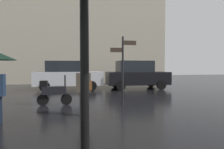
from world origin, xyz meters
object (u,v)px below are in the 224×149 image
parked_scooter (53,92)px  parked_car_right (136,75)px  parked_car_left (68,75)px  street_signpost (123,63)px  pedestrian_with_bag (84,88)px

parked_scooter → parked_car_right: size_ratio=0.32×
parked_car_left → street_signpost: 6.19m
parked_car_right → street_signpost: bearing=-123.7°
pedestrian_with_bag → parked_scooter: bearing=-152.5°
parked_car_left → parked_car_right: (4.74, -0.29, 0.00)m
parked_scooter → parked_car_left: parked_car_left is taller
pedestrian_with_bag → street_signpost: (1.64, 1.50, 0.80)m
parked_car_left → parked_car_right: parked_car_right is taller
pedestrian_with_bag → parked_scooter: (-1.17, 1.92, -0.35)m
street_signpost → parked_car_left: bearing=113.6°
parked_car_left → parked_scooter: bearing=-103.1°
pedestrian_with_bag → street_signpost: street_signpost is taller
pedestrian_with_bag → parked_scooter: 2.27m
parked_scooter → street_signpost: bearing=3.2°
parked_car_right → street_signpost: 5.85m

